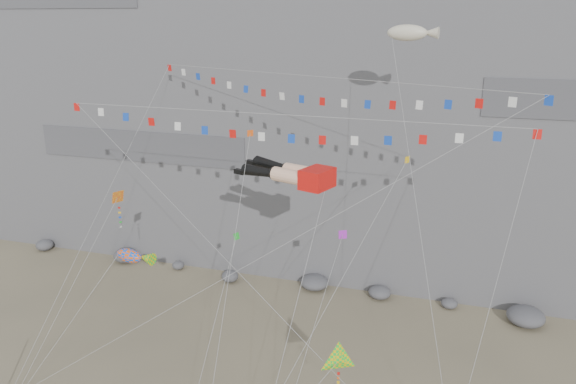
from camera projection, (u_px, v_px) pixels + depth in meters
The scene contains 13 objects.
cliff at pixel (355, 7), 58.05m from camera, with size 80.00×28.00×50.00m, color slate.
talus_boulders at pixel (314, 283), 51.59m from camera, with size 60.00×3.00×1.20m, color #59595E, non-canonical shape.
legs_kite at pixel (292, 174), 36.33m from camera, with size 7.29×15.51×19.00m.
flag_banner_upper at pixel (312, 76), 38.83m from camera, with size 30.99×20.45×29.53m.
flag_banner_lower at pixel (276, 115), 34.81m from camera, with size 30.01×8.11×22.88m.
harlequin_kite at pixel (118, 197), 39.88m from camera, with size 4.94×8.18×14.27m.
fish_windsock at pixel (129, 256), 37.16m from camera, with size 7.63×6.32×11.84m.
delta_kite at pixel (338, 361), 31.81m from camera, with size 6.15×8.03×10.18m.
blimp_windsock at pixel (407, 34), 36.99m from camera, with size 7.33×13.23×26.55m.
small_kite_a at pixel (249, 142), 37.85m from camera, with size 1.95×12.58×20.32m.
small_kite_b at pixel (342, 237), 36.77m from camera, with size 2.25×11.00×14.59m.
small_kite_c at pixel (235, 242), 36.37m from camera, with size 1.11×11.52×14.99m.
small_kite_d at pixel (403, 168), 37.06m from camera, with size 7.45×16.53×22.81m.
Camera 1 is at (11.76, -28.39, 23.81)m, focal length 35.00 mm.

